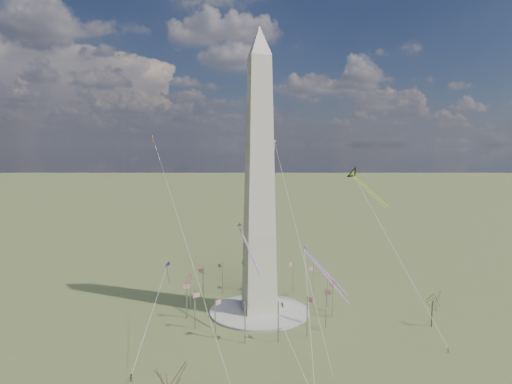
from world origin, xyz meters
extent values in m
plane|color=#495B2D|center=(0.00, 0.00, 0.00)|extent=(2000.00, 2000.00, 0.00)
cylinder|color=#B6B3A6|center=(0.00, 0.00, 0.40)|extent=(36.00, 36.00, 0.80)
pyramid|color=beige|center=(0.00, 0.00, 95.80)|extent=(9.90, 9.90, 10.00)
cylinder|color=#AEAFB4|center=(26.00, 0.00, 6.50)|extent=(0.36, 0.36, 13.00)
cube|color=red|center=(26.00, 1.30, 11.80)|extent=(2.40, 0.08, 1.50)
cylinder|color=#AEAFB4|center=(24.02, 9.95, 6.50)|extent=(0.36, 0.36, 13.00)
cube|color=red|center=(23.52, 11.15, 11.80)|extent=(2.25, 0.99, 1.50)
cylinder|color=#AEAFB4|center=(18.38, 18.38, 6.50)|extent=(0.36, 0.36, 13.00)
cube|color=red|center=(17.47, 19.30, 11.80)|extent=(1.75, 1.75, 1.50)
cylinder|color=#AEAFB4|center=(9.95, 24.02, 6.50)|extent=(0.36, 0.36, 13.00)
cube|color=red|center=(8.75, 24.52, 11.80)|extent=(0.99, 2.25, 1.50)
cylinder|color=#AEAFB4|center=(0.00, 26.00, 6.50)|extent=(0.36, 0.36, 13.00)
cube|color=red|center=(-1.30, 26.00, 11.80)|extent=(0.08, 2.40, 1.50)
cylinder|color=#AEAFB4|center=(-9.95, 24.02, 6.50)|extent=(0.36, 0.36, 13.00)
cube|color=red|center=(-11.15, 23.52, 11.80)|extent=(0.99, 2.25, 1.50)
cylinder|color=#AEAFB4|center=(-18.38, 18.38, 6.50)|extent=(0.36, 0.36, 13.00)
cube|color=red|center=(-19.30, 17.47, 11.80)|extent=(1.75, 1.75, 1.50)
cylinder|color=#AEAFB4|center=(-24.02, 9.95, 6.50)|extent=(0.36, 0.36, 13.00)
cube|color=red|center=(-24.52, 8.75, 11.80)|extent=(2.25, 0.99, 1.50)
cylinder|color=#AEAFB4|center=(-26.00, 0.00, 6.50)|extent=(0.36, 0.36, 13.00)
cube|color=red|center=(-26.00, -1.30, 11.80)|extent=(2.40, 0.08, 1.50)
cylinder|color=#AEAFB4|center=(-24.02, -9.95, 6.50)|extent=(0.36, 0.36, 13.00)
cube|color=red|center=(-23.52, -11.15, 11.80)|extent=(2.25, 0.99, 1.50)
cylinder|color=#AEAFB4|center=(-18.38, -18.38, 6.50)|extent=(0.36, 0.36, 13.00)
cube|color=red|center=(-17.47, -19.30, 11.80)|extent=(1.75, 1.75, 1.50)
cylinder|color=#AEAFB4|center=(-9.95, -24.02, 6.50)|extent=(0.36, 0.36, 13.00)
cube|color=red|center=(-8.75, -24.52, 11.80)|extent=(0.99, 2.25, 1.50)
cylinder|color=#AEAFB4|center=(0.00, -26.00, 6.50)|extent=(0.36, 0.36, 13.00)
cube|color=red|center=(1.30, -26.00, 11.80)|extent=(0.08, 2.40, 1.50)
cylinder|color=#AEAFB4|center=(9.95, -24.02, 6.50)|extent=(0.36, 0.36, 13.00)
cube|color=red|center=(11.15, -23.52, 11.80)|extent=(0.99, 2.25, 1.50)
cylinder|color=#AEAFB4|center=(18.38, -18.38, 6.50)|extent=(0.36, 0.36, 13.00)
cube|color=red|center=(19.30, -17.47, 11.80)|extent=(1.75, 1.75, 1.50)
cylinder|color=#AEAFB4|center=(24.02, -9.95, 6.50)|extent=(0.36, 0.36, 13.00)
cube|color=red|center=(24.52, -8.75, 11.80)|extent=(2.25, 0.99, 1.50)
cylinder|color=#4A362D|center=(53.12, -25.38, 4.43)|extent=(0.39, 0.39, 8.85)
imported|color=gray|center=(46.59, -43.48, 0.76)|extent=(0.66, 0.61, 1.52)
imported|color=gray|center=(-42.87, -40.12, 0.96)|extent=(1.18, 1.17, 1.92)
cube|color=yellow|center=(41.39, -3.07, 43.61)|extent=(7.24, 13.15, 10.27)
cube|color=yellow|center=(39.74, -3.94, 43.61)|extent=(7.24, 13.15, 10.27)
cube|color=navy|center=(-32.25, 3.39, 18.64)|extent=(1.45, 2.46, 2.13)
cube|color=#EA3F24|center=(-32.25, 3.39, 15.13)|extent=(1.10, 2.66, 7.35)
cube|color=#EA3F24|center=(19.21, -16.39, 16.77)|extent=(9.01, 19.20, 13.00)
cube|color=#EA3F24|center=(-5.81, -10.54, 25.68)|extent=(3.49, 18.73, 11.82)
cube|color=#EA3F24|center=(25.21, 0.04, 13.57)|extent=(10.33, 17.99, 12.67)
cube|color=red|center=(-36.79, 38.31, 64.56)|extent=(1.43, 2.21, 1.77)
cube|color=red|center=(-36.79, 38.31, 62.63)|extent=(0.97, 1.44, 4.05)
cube|color=white|center=(16.69, 42.98, 61.94)|extent=(1.51, 1.94, 1.83)
cube|color=white|center=(16.69, 42.98, 59.94)|extent=(0.54, 1.59, 4.21)
camera|label=1|loc=(-35.51, -155.84, 60.36)|focal=32.00mm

